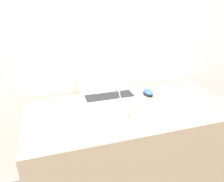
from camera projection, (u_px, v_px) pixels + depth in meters
wall_back at (115, 17)px, 1.51m from camera, size 7.00×0.04×2.50m
desk at (129, 152)px, 1.57m from camera, size 1.34×0.63×0.72m
laptop at (108, 89)px, 1.55m from camera, size 0.39×0.30×0.24m
drink_cup at (120, 110)px, 1.27m from camera, size 0.10×0.10×0.19m
computer_mouse at (148, 92)px, 1.59m from camera, size 0.06×0.11×0.04m
usb_stick at (132, 88)px, 1.69m from camera, size 0.02×0.06×0.01m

